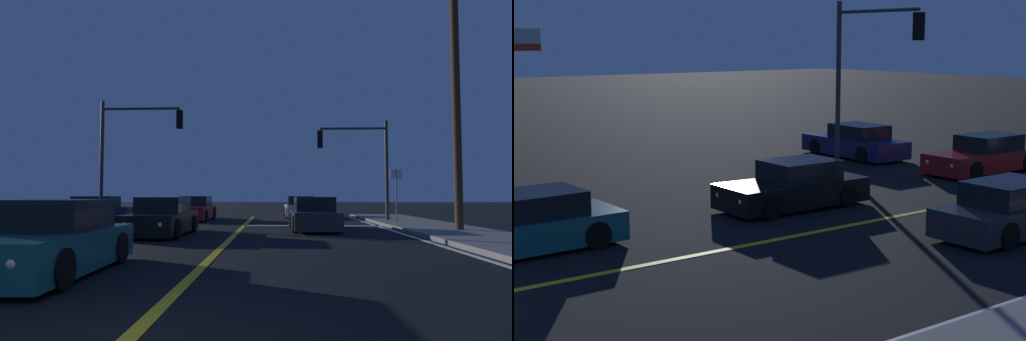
# 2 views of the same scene
# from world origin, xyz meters

# --- Properties ---
(lane_line_center) EXTENTS (0.20, 30.86, 0.01)m
(lane_line_center) POSITION_xyz_m (0.00, 9.08, 0.01)
(lane_line_center) COLOR gold
(lane_line_center) RESTS_ON ground
(lane_line_edge_right) EXTENTS (0.16, 30.86, 0.01)m
(lane_line_edge_right) POSITION_xyz_m (6.06, 9.08, 0.01)
(lane_line_edge_right) COLOR white
(lane_line_edge_right) RESTS_ON ground
(car_following_oncoming_navy) EXTENTS (4.73, 2.00, 1.34)m
(car_following_oncoming_navy) POSITION_xyz_m (-8.48, 19.75, 0.58)
(car_following_oncoming_navy) COLOR navy
(car_following_oncoming_navy) RESTS_ON ground
(car_side_waiting_black) EXTENTS (1.97, 4.37, 1.34)m
(car_side_waiting_black) POSITION_xyz_m (-2.58, 11.88, 0.58)
(car_side_waiting_black) COLOR black
(car_side_waiting_black) RESTS_ON ground
(car_lead_oncoming_charcoal) EXTENTS (1.87, 4.57, 1.34)m
(car_lead_oncoming_charcoal) POSITION_xyz_m (2.98, 14.33, 0.58)
(car_lead_oncoming_charcoal) COLOR #2D2D33
(car_lead_oncoming_charcoal) RESTS_ON ground
(car_mid_block_red) EXTENTS (1.86, 4.75, 1.34)m
(car_mid_block_red) POSITION_xyz_m (-3.08, 21.02, 0.58)
(car_mid_block_red) COLOR maroon
(car_mid_block_red) RESTS_ON ground
(car_far_approaching_teal) EXTENTS (1.99, 4.28, 1.34)m
(car_far_approaching_teal) POSITION_xyz_m (-2.62, 4.29, 0.58)
(car_far_approaching_teal) COLOR #195960
(car_far_approaching_teal) RESTS_ON ground
(traffic_signal_far_left) EXTENTS (4.09, 0.28, 6.07)m
(traffic_signal_far_left) POSITION_xyz_m (-5.70, 17.55, 4.05)
(traffic_signal_far_left) COLOR #38383D
(traffic_signal_far_left) RESTS_ON ground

